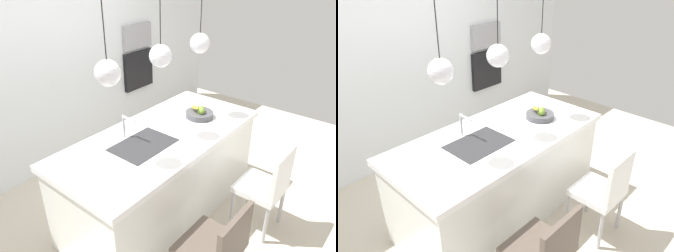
# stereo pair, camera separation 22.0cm
# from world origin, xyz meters

# --- Properties ---
(floor) EXTENTS (6.60, 6.60, 0.00)m
(floor) POSITION_xyz_m (0.00, 0.00, 0.00)
(floor) COLOR beige
(floor) RESTS_ON ground
(back_wall) EXTENTS (6.00, 0.10, 2.60)m
(back_wall) POSITION_xyz_m (0.00, 1.65, 1.30)
(back_wall) COLOR white
(back_wall) RESTS_ON ground
(kitchen_island) EXTENTS (2.15, 0.98, 0.92)m
(kitchen_island) POSITION_xyz_m (0.00, 0.00, 0.46)
(kitchen_island) COLOR white
(kitchen_island) RESTS_ON ground
(sink_basin) EXTENTS (0.56, 0.40, 0.02)m
(sink_basin) POSITION_xyz_m (-0.25, 0.00, 0.92)
(sink_basin) COLOR #2D2D30
(sink_basin) RESTS_ON kitchen_island
(faucet) EXTENTS (0.02, 0.17, 0.22)m
(faucet) POSITION_xyz_m (-0.25, 0.21, 1.07)
(faucet) COLOR silver
(faucet) RESTS_ON kitchen_island
(fruit_bowl) EXTENTS (0.29, 0.29, 0.16)m
(fruit_bowl) POSITION_xyz_m (0.54, -0.07, 0.96)
(fruit_bowl) COLOR #4C4C51
(fruit_bowl) RESTS_ON kitchen_island
(microwave) EXTENTS (0.54, 0.08, 0.34)m
(microwave) POSITION_xyz_m (1.33, 1.58, 1.42)
(microwave) COLOR #9E9EA3
(microwave) RESTS_ON back_wall
(oven) EXTENTS (0.56, 0.08, 0.56)m
(oven) POSITION_xyz_m (1.33, 1.58, 0.92)
(oven) COLOR black
(oven) RESTS_ON back_wall
(chair_near) EXTENTS (0.47, 0.44, 0.84)m
(chair_near) POSITION_xyz_m (-0.46, -0.93, 0.48)
(chair_near) COLOR brown
(chair_near) RESTS_ON ground
(chair_middle) EXTENTS (0.43, 0.42, 0.92)m
(chair_middle) POSITION_xyz_m (0.43, -0.94, 0.52)
(chair_middle) COLOR white
(chair_middle) RESTS_ON ground
(pendant_light_left) EXTENTS (0.20, 0.20, 0.80)m
(pendant_light_left) POSITION_xyz_m (-0.59, 0.00, 1.68)
(pendant_light_left) COLOR silver
(pendant_light_center) EXTENTS (0.20, 0.20, 0.80)m
(pendant_light_center) POSITION_xyz_m (0.00, 0.00, 1.68)
(pendant_light_center) COLOR silver
(pendant_light_right) EXTENTS (0.20, 0.20, 0.80)m
(pendant_light_right) POSITION_xyz_m (0.59, 0.00, 1.68)
(pendant_light_right) COLOR silver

